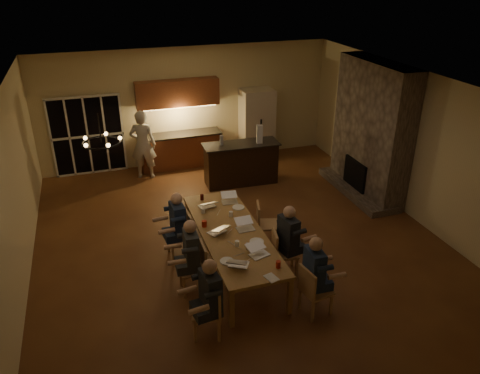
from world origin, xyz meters
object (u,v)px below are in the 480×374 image
object	(u,v)px
chair_left_near	(207,310)
can_cola	(202,197)
person_left_mid	(192,256)
standing_person	(143,145)
laptop_d	(246,224)
chair_left_mid	(192,269)
plate_left	(227,261)
laptop_e	(207,201)
person_left_near	(211,299)
chair_right_near	(316,290)
bar_bottle	(222,140)
laptop_b	(259,250)
laptop_a	(239,259)
chair_right_mid	(285,252)
chair_left_far	(179,235)
plate_far	(238,207)
dining_table	(232,249)
plate_near	(257,242)
bar_blender	(259,134)
bar_island	(241,164)
redcup_mid	(204,224)
mug_front	(237,243)
mug_mid	(231,214)
redcup_near	(278,264)
chandelier	(101,142)
person_right_near	(314,275)
person_right_mid	(288,240)
refrigerator	(257,124)
mug_back	(203,211)
can_silver	(248,246)
chair_right_far	(268,224)
person_left_far	(178,226)
laptop_f	(230,197)
laptop_c	(217,227)

from	to	relation	value
chair_left_near	can_cola	distance (m)	3.07
chair_left_near	person_left_mid	xyz separation A→B (m)	(0.03, 1.13, 0.24)
standing_person	laptop_d	size ratio (longest dim) A/B	5.71
chair_left_mid	plate_left	world-z (taller)	chair_left_mid
laptop_e	person_left_near	bearing A→B (deg)	67.51
chair_right_near	bar_bottle	world-z (taller)	bar_bottle
person_left_near	plate_left	xyz separation A→B (m)	(0.48, 0.76, 0.07)
standing_person	laptop_b	xyz separation A→B (m)	(1.19, -5.42, -0.05)
laptop_a	chair_right_mid	bearing A→B (deg)	-123.27
chair_left_far	plate_far	world-z (taller)	chair_left_far
dining_table	plate_near	xyz separation A→B (m)	(0.31, -0.48, 0.38)
laptop_d	bar_blender	bearing A→B (deg)	65.06
bar_island	redcup_mid	size ratio (longest dim) A/B	15.89
person_left_near	standing_person	world-z (taller)	standing_person
mug_front	plate_far	world-z (taller)	mug_front
mug_mid	redcup_near	size ratio (longest dim) A/B	0.83
chair_right_near	laptop_a	distance (m)	1.34
chair_left_far	chandelier	world-z (taller)	chandelier
person_right_near	person_right_mid	bearing A→B (deg)	0.86
refrigerator	laptop_e	distance (m)	4.61
bar_island	laptop_b	bearing A→B (deg)	-102.23
refrigerator	mug_back	bearing A→B (deg)	-122.43
redcup_near	can_silver	distance (m)	0.71
chair_right_far	standing_person	size ratio (longest dim) A/B	0.49
chair_right_far	can_cola	size ratio (longest dim) A/B	7.42
person_left_near	plate_left	size ratio (longest dim) A/B	5.96
redcup_near	mug_front	bearing A→B (deg)	118.06
chair_right_mid	person_right_mid	distance (m)	0.25
chandelier	chair_right_mid	bearing A→B (deg)	-8.11
person_left_far	plate_far	size ratio (longest dim) A/B	5.68
laptop_b	mug_front	size ratio (longest dim) A/B	3.20
plate_near	bar_blender	distance (m)	4.12
chair_right_near	mug_back	bearing A→B (deg)	16.53
dining_table	bar_blender	distance (m)	3.89
standing_person	laptop_f	xyz separation A→B (m)	(1.28, -3.46, -0.05)
chair_left_mid	bar_blender	world-z (taller)	bar_blender
bar_island	chair_right_mid	world-z (taller)	bar_island
refrigerator	laptop_e	xyz separation A→B (m)	(-2.48, -3.89, -0.14)
person_right_near	can_silver	distance (m)	1.23
chair_left_mid	chair_left_far	distance (m)	1.14
chair_left_far	person_left_mid	xyz separation A→B (m)	(0.00, -1.11, 0.24)
redcup_near	can_cola	world-z (taller)	same
chair_left_mid	chair_right_far	distance (m)	2.04
laptop_c	plate_far	size ratio (longest dim) A/B	1.32
person_right_near	chair_left_far	bearing A→B (deg)	39.57
laptop_c	plate_left	distance (m)	0.95
mug_back	bar_island	bearing A→B (deg)	57.60
plate_far	redcup_near	bearing A→B (deg)	-90.41
person_right_near	person_left_mid	distance (m)	2.06
chair_left_near	laptop_d	world-z (taller)	laptop_d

